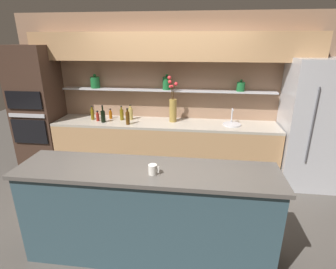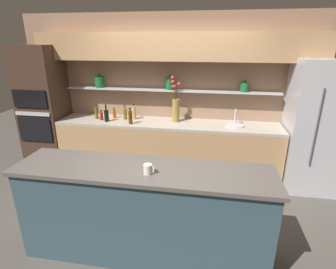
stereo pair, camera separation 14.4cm
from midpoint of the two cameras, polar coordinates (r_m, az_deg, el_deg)
The scene contains 16 objects.
ground_plane at distance 3.58m, azimuth -1.24°, elevation -17.73°, with size 12.00×12.00×0.00m, color #4C4742.
back_wall_unit at distance 4.39m, azimuth 2.45°, elevation 11.57°, with size 5.20×0.44×2.60m.
back_counter_unit at distance 4.42m, azimuth 0.75°, elevation -3.08°, with size 3.61×0.62×0.92m.
island_counter at distance 2.81m, azimuth -3.72°, elevation -16.64°, with size 2.54×0.61×1.02m.
refrigerator at distance 4.46m, azimuth 30.61°, elevation 1.35°, with size 0.85×0.73×1.95m.
oven_tower at distance 5.03m, azimuth -24.60°, elevation 5.12°, with size 0.69×0.64×2.11m.
flower_vase at distance 4.25m, azimuth 2.67°, elevation 6.10°, with size 0.16×0.14×0.74m.
sink_fixture at distance 4.24m, azimuth 15.32°, elevation 2.16°, with size 0.28×0.28×0.25m.
bottle_wine_0 at distance 4.39m, azimuth -12.34°, elevation 4.08°, with size 0.07×0.07×0.28m.
bottle_sauce_1 at distance 4.58m, azimuth -10.73°, elevation 4.44°, with size 0.05×0.05×0.17m.
bottle_oil_2 at distance 4.60m, azimuth -14.46°, elevation 4.52°, with size 0.06×0.06×0.24m.
bottle_spirit_3 at distance 4.19m, azimuth -7.22°, elevation 3.75°, with size 0.06×0.06×0.26m.
bottle_sauce_4 at distance 4.51m, azimuth -13.41°, elevation 3.97°, with size 0.05×0.05×0.17m.
bottle_spirit_5 at distance 4.45m, azimuth -6.52°, elevation 4.66°, with size 0.08×0.08×0.26m.
bottle_oil_6 at distance 4.46m, azimuth -8.41°, elevation 4.47°, with size 0.06×0.06×0.24m.
coffee_mug at distance 2.42m, azimuth -2.69°, elevation -7.55°, with size 0.10×0.08×0.09m.
Camera 2 is at (0.63, -2.77, 2.18)m, focal length 28.00 mm.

